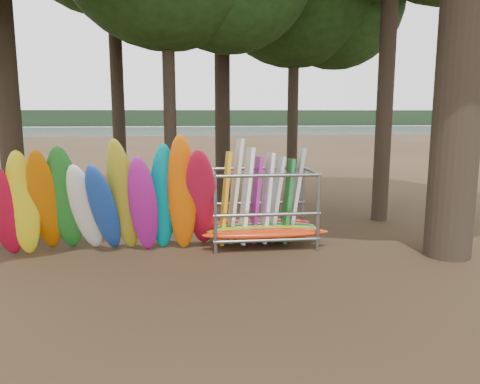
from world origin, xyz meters
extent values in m
plane|color=#47331E|center=(0.00, 0.00, 0.00)|extent=(120.00, 120.00, 0.00)
plane|color=gray|center=(0.00, 60.00, 0.00)|extent=(160.00, 160.00, 0.00)
cube|color=black|center=(0.00, 110.00, 2.00)|extent=(160.00, 4.00, 4.00)
cylinder|color=black|center=(-3.39, 6.03, 6.07)|extent=(0.43, 0.43, 12.15)
cylinder|color=black|center=(0.21, 7.21, 5.72)|extent=(0.56, 0.56, 11.44)
cylinder|color=black|center=(2.76, 6.81, 4.71)|extent=(0.39, 0.39, 9.41)
cylinder|color=black|center=(-1.61, 3.18, 4.78)|extent=(0.35, 0.35, 9.56)
cylinder|color=black|center=(4.98, 3.86, 6.40)|extent=(0.51, 0.51, 12.80)
ellipsoid|color=#B40D29|center=(-5.46, 0.99, 1.20)|extent=(0.84, 1.20, 2.50)
ellipsoid|color=yellow|center=(-5.00, 1.01, 1.30)|extent=(0.83, 1.11, 2.69)
ellipsoid|color=#D86A06|center=(-4.54, 1.08, 1.31)|extent=(0.88, 1.87, 2.77)
ellipsoid|color=#25802A|center=(-4.08, 1.14, 1.35)|extent=(0.89, 1.71, 2.82)
ellipsoid|color=white|center=(-3.62, 1.09, 1.14)|extent=(0.89, 1.66, 2.43)
ellipsoid|color=#1C47B4|center=(-3.16, 0.89, 1.15)|extent=(0.87, 1.86, 2.48)
ellipsoid|color=#A49A21|center=(-2.69, 0.92, 1.43)|extent=(0.83, 1.67, 2.99)
ellipsoid|color=#9E1989|center=(-2.23, 0.82, 1.24)|extent=(0.78, 1.47, 2.61)
ellipsoid|color=#02808D|center=(-1.77, 1.08, 1.36)|extent=(0.77, 1.15, 2.80)
ellipsoid|color=#DE5A07|center=(-1.31, 0.90, 1.47)|extent=(0.74, 1.27, 3.04)
ellipsoid|color=red|center=(-0.85, 0.97, 1.31)|extent=(0.94, 2.03, 2.77)
ellipsoid|color=red|center=(0.75, 0.97, 0.42)|extent=(3.23, 0.55, 0.24)
ellipsoid|color=#A49D15|center=(0.75, 1.32, 0.42)|extent=(2.97, 0.55, 0.24)
ellipsoid|color=#1A7721|center=(0.75, 1.63, 0.42)|extent=(2.91, 0.55, 0.24)
ellipsoid|color=red|center=(0.75, 2.05, 0.42)|extent=(2.85, 0.55, 0.24)
cube|color=#FFA40D|center=(-0.21, 1.67, 1.21)|extent=(0.36, 0.78, 2.45)
cube|color=silver|center=(0.07, 1.84, 1.37)|extent=(0.49, 0.82, 2.76)
cube|color=white|center=(0.34, 1.65, 1.26)|extent=(0.43, 0.80, 2.54)
cube|color=#941886|center=(0.61, 1.76, 1.13)|extent=(0.34, 0.77, 2.30)
cube|color=white|center=(0.89, 1.68, 1.19)|extent=(0.38, 0.79, 2.41)
cube|color=silver|center=(1.16, 1.83, 1.14)|extent=(0.47, 0.77, 2.29)
cube|color=#18702B|center=(1.44, 1.61, 1.11)|extent=(0.33, 0.75, 2.25)
cube|color=silver|center=(1.71, 1.84, 1.25)|extent=(0.52, 0.75, 2.51)
camera|label=1|loc=(-1.27, -10.23, 3.42)|focal=35.00mm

